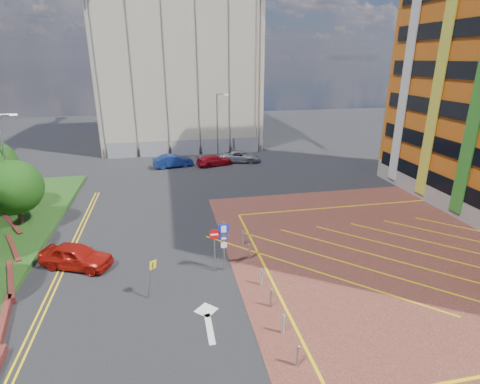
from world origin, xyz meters
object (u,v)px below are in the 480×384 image
object	(u,v)px
lamp_left_far	(7,162)
sign_cluster	(220,241)
warning_sign	(151,275)
car_silver_back	(240,156)
lamp_back	(218,123)
car_red_left	(76,256)
car_blue_back	(173,161)
car_red_back	(214,160)
tree_c	(14,187)

from	to	relation	value
lamp_left_far	sign_cluster	distance (m)	18.58
warning_sign	car_silver_back	size ratio (longest dim) A/B	0.47
lamp_back	car_red_left	size ratio (longest dim) A/B	1.82
lamp_back	car_blue_back	world-z (taller)	lamp_back
lamp_back	car_blue_back	bearing A→B (deg)	-149.67
car_blue_back	car_red_back	distance (m)	4.85
tree_c	car_red_back	bearing A→B (deg)	40.78
lamp_left_far	car_silver_back	xyz separation A→B (m)	(20.78, 13.32, -3.99)
car_red_left	car_blue_back	size ratio (longest dim) A/B	0.97
tree_c	car_red_back	distance (m)	22.02
lamp_back	warning_sign	size ratio (longest dim) A/B	3.56
lamp_back	warning_sign	xyz separation A→B (m)	(-7.75, -28.99, -2.93)
warning_sign	car_red_back	size ratio (longest dim) A/B	0.52
tree_c	car_silver_back	bearing A→B (deg)	37.64
warning_sign	car_blue_back	distance (m)	25.65
warning_sign	car_red_back	bearing A→B (deg)	75.08
lamp_left_far	lamp_back	distance (m)	24.46
tree_c	lamp_back	bearing A→B (deg)	45.68
car_silver_back	tree_c	bearing A→B (deg)	141.87
car_blue_back	sign_cluster	bearing A→B (deg)	172.87
warning_sign	car_silver_back	distance (m)	28.17
lamp_left_far	car_red_left	size ratio (longest dim) A/B	1.82
car_blue_back	car_silver_back	world-z (taller)	car_blue_back
lamp_left_far	car_blue_back	distance (m)	18.26
lamp_back	sign_cluster	distance (m)	27.38
lamp_back	sign_cluster	size ratio (longest dim) A/B	2.50
car_blue_back	tree_c	bearing A→B (deg)	129.04
lamp_back	car_silver_back	bearing A→B (deg)	-49.63
lamp_left_far	car_red_left	distance (m)	11.49
warning_sign	car_blue_back	xyz separation A→B (m)	(1.90, 25.57, -0.68)
lamp_back	car_red_back	xyz separation A→B (m)	(-1.02, -3.71, -3.73)
tree_c	car_red_left	bearing A→B (deg)	-52.65
tree_c	sign_cluster	distance (m)	16.53
tree_c	sign_cluster	xyz separation A→B (m)	(13.80, -9.02, -1.24)
lamp_left_far	car_red_back	xyz separation A→B (m)	(17.48, 12.29, -4.03)
tree_c	lamp_back	xyz separation A→B (m)	(17.58, 18.00, 1.17)
car_silver_back	sign_cluster	bearing A→B (deg)	-179.76
car_red_left	car_silver_back	size ratio (longest dim) A/B	0.91
sign_cluster	warning_sign	distance (m)	4.47
car_red_left	car_silver_back	distance (m)	26.57
tree_c	car_red_left	world-z (taller)	tree_c
lamp_left_far	warning_sign	bearing A→B (deg)	-50.41
tree_c	warning_sign	world-z (taller)	tree_c
sign_cluster	car_red_back	bearing A→B (deg)	83.23
warning_sign	car_silver_back	world-z (taller)	warning_sign
lamp_left_far	car_silver_back	size ratio (longest dim) A/B	1.65
car_red_left	car_red_back	xyz separation A→B (m)	(11.32, 21.16, -0.12)
lamp_left_far	sign_cluster	xyz separation A→B (m)	(14.72, -11.02, -2.71)
lamp_back	car_red_left	distance (m)	28.00
car_red_back	car_silver_back	distance (m)	3.46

